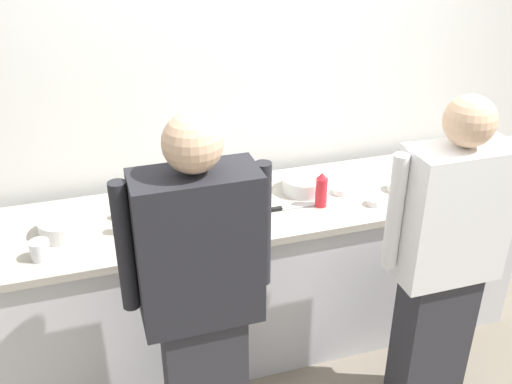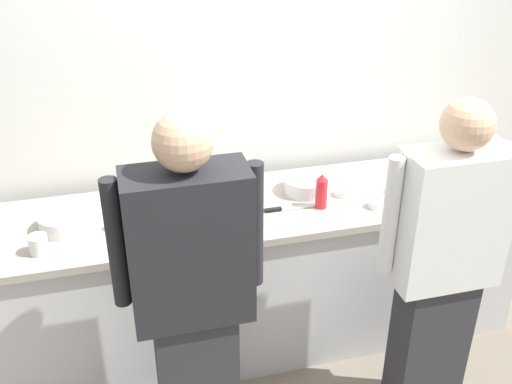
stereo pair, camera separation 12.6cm
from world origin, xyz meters
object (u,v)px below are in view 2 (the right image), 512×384
(sheet_tray, at_px, (208,206))
(squeeze_bottle_spare, at_px, (322,191))
(chef_center, at_px, (442,264))
(deli_cup, at_px, (38,244))
(ramekin_yellow_sauce, at_px, (414,173))
(chef_near_left, at_px, (192,297))
(mixing_bowl_steel, at_px, (464,177))
(ramekin_red_sauce, at_px, (399,189))
(ramekin_orange_sauce, at_px, (343,192))
(plate_stack_front, at_px, (306,185))
(chefs_knife, at_px, (286,209))
(squeeze_bottle_primary, at_px, (130,214))
(squeeze_bottle_secondary, at_px, (135,199))
(plate_stack_rear, at_px, (64,221))
(ramekin_green_sauce, at_px, (375,204))

(sheet_tray, relative_size, squeeze_bottle_spare, 2.57)
(chef_center, height_order, deli_cup, chef_center)
(ramekin_yellow_sauce, xyz_separation_m, deli_cup, (-2.08, -0.29, 0.03))
(chef_near_left, bearing_deg, mixing_bowl_steel, 20.35)
(ramekin_red_sauce, bearing_deg, sheet_tray, 174.59)
(sheet_tray, distance_m, ramekin_orange_sauce, 0.75)
(plate_stack_front, xyz_separation_m, ramekin_orange_sauce, (0.18, -0.10, -0.02))
(chef_near_left, distance_m, ramekin_red_sauce, 1.41)
(squeeze_bottle_spare, distance_m, chefs_knife, 0.21)
(mixing_bowl_steel, bearing_deg, ramekin_red_sauce, 177.71)
(chef_near_left, relative_size, chefs_knife, 6.34)
(mixing_bowl_steel, height_order, squeeze_bottle_primary, squeeze_bottle_primary)
(plate_stack_front, distance_m, ramekin_red_sauce, 0.52)
(deli_cup, bearing_deg, chef_near_left, -38.86)
(squeeze_bottle_secondary, distance_m, ramekin_orange_sauce, 1.12)
(chef_near_left, distance_m, plate_stack_rear, 0.88)
(plate_stack_rear, xyz_separation_m, ramekin_green_sauce, (1.59, -0.19, -0.02))
(squeeze_bottle_secondary, xyz_separation_m, ramekin_green_sauce, (1.24, -0.23, -0.08))
(squeeze_bottle_primary, height_order, ramekin_orange_sauce, squeeze_bottle_primary)
(mixing_bowl_steel, relative_size, squeeze_bottle_secondary, 1.49)
(squeeze_bottle_primary, bearing_deg, plate_stack_rear, 162.68)
(ramekin_green_sauce, height_order, deli_cup, deli_cup)
(plate_stack_front, xyz_separation_m, squeeze_bottle_spare, (0.02, -0.19, 0.05))
(chef_near_left, distance_m, deli_cup, 0.82)
(plate_stack_rear, xyz_separation_m, ramekin_orange_sauce, (1.48, -0.02, -0.02))
(mixing_bowl_steel, bearing_deg, chef_center, -128.27)
(chefs_knife, bearing_deg, squeeze_bottle_spare, -6.56)
(sheet_tray, xyz_separation_m, ramekin_yellow_sauce, (1.24, 0.07, 0.01))
(squeeze_bottle_secondary, bearing_deg, ramekin_green_sauce, -10.53)
(mixing_bowl_steel, height_order, ramekin_red_sauce, mixing_bowl_steel)
(squeeze_bottle_primary, distance_m, squeeze_bottle_spare, 0.99)
(chef_center, bearing_deg, squeeze_bottle_secondary, 150.01)
(mixing_bowl_steel, bearing_deg, deli_cup, -177.45)
(chef_center, distance_m, mixing_bowl_steel, 0.82)
(sheet_tray, xyz_separation_m, deli_cup, (-0.84, -0.22, 0.03))
(chef_center, xyz_separation_m, mixing_bowl_steel, (0.50, 0.64, 0.08))
(ramekin_red_sauce, xyz_separation_m, deli_cup, (-1.90, -0.12, 0.02))
(squeeze_bottle_secondary, distance_m, deli_cup, 0.52)
(mixing_bowl_steel, distance_m, squeeze_bottle_primary, 1.87)
(squeeze_bottle_secondary, distance_m, ramekin_red_sauce, 1.44)
(ramekin_orange_sauce, height_order, chefs_knife, ramekin_orange_sauce)
(plate_stack_front, distance_m, deli_cup, 1.43)
(ramekin_green_sauce, bearing_deg, squeeze_bottle_primary, 175.74)
(squeeze_bottle_spare, bearing_deg, plate_stack_front, 95.64)
(ramekin_orange_sauce, relative_size, deli_cup, 0.97)
(chef_near_left, height_order, ramekin_green_sauce, chef_near_left)
(chef_near_left, bearing_deg, sheet_tray, 74.46)
(squeeze_bottle_primary, height_order, squeeze_bottle_spare, same)
(plate_stack_front, distance_m, ramekin_green_sauce, 0.40)
(ramekin_green_sauce, xyz_separation_m, chefs_knife, (-0.47, 0.10, -0.01))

